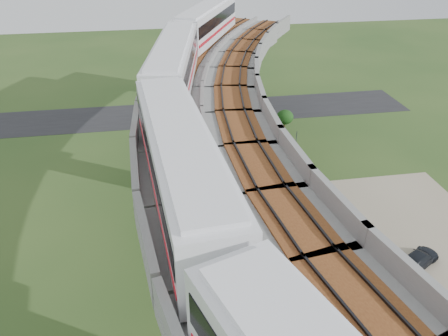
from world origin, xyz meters
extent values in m
plane|color=#2C4B1E|center=(0.00, 0.00, 0.00)|extent=(160.00, 160.00, 0.00)
cube|color=gray|center=(14.00, -2.00, 0.02)|extent=(18.00, 26.00, 0.04)
cube|color=#232326|center=(0.00, 30.00, 0.01)|extent=(60.00, 8.00, 0.03)
cube|color=#99968E|center=(9.12, 31.80, 4.20)|extent=(2.86, 2.93, 8.40)
cube|color=#99968E|center=(9.12, 31.80, 9.00)|extent=(7.21, 5.74, 1.20)
cube|color=#99968E|center=(0.91, 10.42, 4.20)|extent=(2.35, 2.51, 8.40)
cube|color=#99968E|center=(0.91, 10.42, 9.00)|extent=(7.31, 3.58, 1.20)
cube|color=#99968E|center=(0.91, -10.42, 9.00)|extent=(7.31, 3.58, 1.20)
cube|color=gray|center=(6.19, 26.54, 10.00)|extent=(16.42, 20.91, 0.80)
cube|color=gray|center=(2.33, 28.44, 10.90)|extent=(8.66, 17.08, 1.00)
cube|color=gray|center=(10.04, 24.64, 10.90)|extent=(8.66, 17.08, 1.00)
cube|color=brown|center=(4.21, 27.51, 10.46)|extent=(10.68, 18.08, 0.12)
cube|color=black|center=(4.21, 27.51, 10.58)|extent=(9.69, 17.59, 0.12)
cube|color=brown|center=(8.16, 25.56, 10.46)|extent=(10.68, 18.08, 0.12)
cube|color=black|center=(8.16, 25.56, 10.58)|extent=(9.69, 17.59, 0.12)
cube|color=gray|center=(0.70, 9.13, 10.00)|extent=(11.77, 20.03, 0.80)
cube|color=gray|center=(-3.55, 9.78, 10.90)|extent=(3.22, 18.71, 1.00)
cube|color=gray|center=(4.95, 8.47, 10.90)|extent=(3.22, 18.71, 1.00)
cube|color=brown|center=(-1.48, 9.46, 10.46)|extent=(5.44, 19.05, 0.12)
cube|color=black|center=(-1.48, 9.46, 10.58)|extent=(4.35, 18.88, 0.12)
cube|color=brown|center=(2.87, 8.79, 10.46)|extent=(5.44, 19.05, 0.12)
cube|color=black|center=(2.87, 8.79, 10.58)|extent=(4.35, 18.88, 0.12)
cube|color=gray|center=(0.70, -9.13, 10.00)|extent=(11.77, 20.03, 0.80)
cube|color=gray|center=(-3.55, -9.78, 10.90)|extent=(3.22, 18.71, 1.00)
cube|color=gray|center=(4.95, -8.47, 10.90)|extent=(3.22, 18.71, 1.00)
cube|color=brown|center=(-1.48, -9.46, 10.46)|extent=(5.44, 19.05, 0.12)
cube|color=black|center=(-1.48, -9.46, 10.58)|extent=(4.35, 18.88, 0.12)
cube|color=brown|center=(2.87, -8.79, 10.46)|extent=(5.44, 19.05, 0.12)
cube|color=black|center=(2.87, -8.79, 10.58)|extent=(4.35, 18.88, 0.12)
cube|color=white|center=(-1.99, -5.12, 12.24)|extent=(3.93, 15.17, 3.20)
cube|color=white|center=(-1.99, -5.12, 13.94)|extent=(3.33, 14.38, 0.22)
cube|color=black|center=(-1.99, -5.12, 12.69)|extent=(3.94, 14.58, 1.15)
cube|color=red|center=(-1.99, -5.12, 11.49)|extent=(3.94, 14.58, 0.30)
cube|color=black|center=(-1.99, -5.12, 10.78)|extent=(2.94, 12.86, 0.28)
cube|color=white|center=(-1.32, 10.42, 12.24)|extent=(5.17, 15.24, 3.20)
cube|color=white|center=(-1.32, 10.42, 13.94)|extent=(4.52, 14.41, 0.22)
cube|color=black|center=(-1.32, 10.42, 12.69)|extent=(5.13, 14.66, 1.15)
cube|color=red|center=(-1.32, 10.42, 11.49)|extent=(5.13, 14.66, 0.30)
cube|color=black|center=(-1.32, 10.42, 10.78)|extent=(4.01, 12.89, 0.28)
cube|color=white|center=(3.18, 25.31, 12.24)|extent=(8.57, 14.80, 3.20)
cube|color=white|center=(3.18, 25.31, 13.94)|extent=(7.77, 13.90, 0.22)
cube|color=black|center=(3.18, 25.31, 12.69)|extent=(8.38, 14.28, 1.15)
cube|color=red|center=(3.18, 25.31, 11.49)|extent=(8.38, 14.28, 0.30)
cube|color=black|center=(3.18, 25.31, 10.78)|extent=(6.92, 12.42, 0.28)
cylinder|color=#2D382D|center=(12.25, 19.29, 0.75)|extent=(0.08, 0.08, 1.50)
cube|color=#2D382D|center=(11.38, 16.98, 0.75)|extent=(1.69, 4.77, 1.40)
cylinder|color=#2D382D|center=(10.62, 14.63, 0.75)|extent=(0.08, 0.08, 1.50)
cube|color=#2D382D|center=(9.98, 12.24, 0.75)|extent=(1.23, 4.91, 1.40)
cylinder|color=#2D382D|center=(9.45, 9.83, 0.75)|extent=(0.08, 0.08, 1.50)
cube|color=#2D382D|center=(9.03, 7.39, 0.75)|extent=(0.75, 4.99, 1.40)
cylinder|color=#2D382D|center=(8.74, 4.94, 0.75)|extent=(0.08, 0.08, 1.50)
cube|color=#2D382D|center=(8.56, 2.47, 0.75)|extent=(0.27, 5.04, 1.40)
cylinder|color=#2D382D|center=(8.50, 0.00, 0.75)|extent=(0.08, 0.08, 1.50)
cube|color=#2D382D|center=(8.56, -2.47, 0.75)|extent=(0.27, 5.04, 1.40)
cylinder|color=#2D382D|center=(8.74, -4.94, 0.75)|extent=(0.08, 0.08, 1.50)
cylinder|color=#382314|center=(11.63, 22.06, 0.74)|extent=(0.18, 0.18, 1.49)
ellipsoid|color=#1D3E13|center=(11.63, 22.06, 2.07)|extent=(1.96, 1.96, 1.67)
cylinder|color=#382314|center=(9.03, 17.62, 0.62)|extent=(0.18, 0.18, 1.24)
ellipsoid|color=#1D3E13|center=(9.03, 17.62, 2.08)|extent=(2.82, 2.82, 2.39)
cylinder|color=#382314|center=(7.61, 10.89, 0.85)|extent=(0.18, 0.18, 1.70)
ellipsoid|color=#1D3E13|center=(7.61, 10.89, 2.49)|extent=(2.64, 2.64, 2.25)
cylinder|color=#382314|center=(7.07, 8.89, 0.69)|extent=(0.18, 0.18, 1.38)
ellipsoid|color=#1D3E13|center=(7.07, 8.89, 2.18)|extent=(2.65, 2.65, 2.25)
cylinder|color=#382314|center=(6.57, 1.54, 0.49)|extent=(0.18, 0.18, 0.97)
ellipsoid|color=#1D3E13|center=(6.57, 1.54, 1.82)|extent=(2.82, 2.82, 2.40)
cylinder|color=#382314|center=(7.37, -4.23, 0.53)|extent=(0.18, 0.18, 1.06)
ellipsoid|color=#1D3E13|center=(7.37, -4.23, 1.66)|extent=(1.99, 1.99, 1.69)
imported|color=black|center=(15.03, -1.11, 0.58)|extent=(4.00, 3.13, 1.08)
camera|label=1|loc=(-2.88, -22.57, 22.10)|focal=35.00mm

